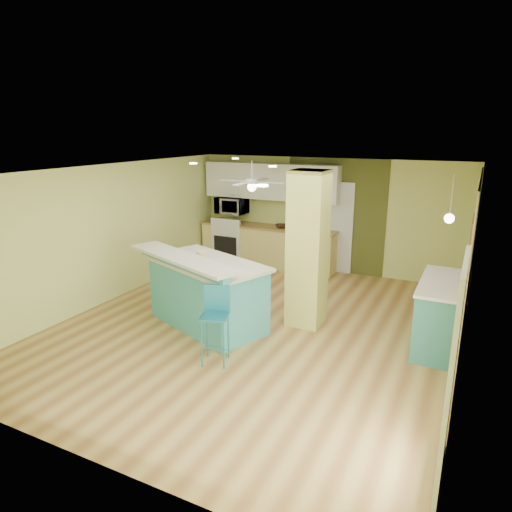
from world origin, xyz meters
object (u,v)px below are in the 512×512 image
(peninsula, at_px, (206,292))
(fruit_bowl, at_px, (282,226))
(bar_stool, at_px, (216,312))
(side_counter, at_px, (441,314))
(canister, at_px, (201,256))

(peninsula, height_order, fruit_bowl, peninsula)
(bar_stool, distance_m, side_counter, 3.28)
(bar_stool, bearing_deg, side_counter, 16.43)
(canister, bearing_deg, bar_stool, -48.66)
(peninsula, distance_m, side_counter, 3.58)
(side_counter, bearing_deg, canister, -165.47)
(peninsula, relative_size, side_counter, 1.60)
(side_counter, bearing_deg, fruit_bowl, 144.57)
(peninsula, relative_size, canister, 14.10)
(fruit_bowl, bearing_deg, canister, -88.16)
(peninsula, height_order, canister, canister)
(peninsula, distance_m, bar_stool, 1.22)
(bar_stool, xyz_separation_m, canister, (-0.81, 0.92, 0.45))
(bar_stool, bearing_deg, peninsula, 110.81)
(peninsula, distance_m, canister, 0.59)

